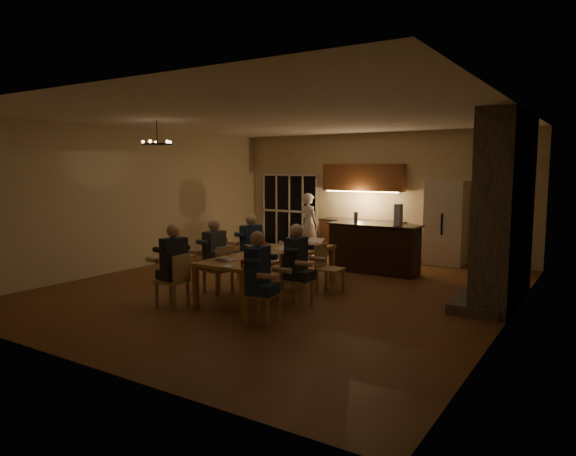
# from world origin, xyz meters

# --- Properties ---
(floor) EXTENTS (9.00, 9.00, 0.00)m
(floor) POSITION_xyz_m (0.00, 0.00, 0.00)
(floor) COLOR brown
(floor) RESTS_ON ground
(back_wall) EXTENTS (8.00, 0.04, 3.20)m
(back_wall) POSITION_xyz_m (0.00, 4.52, 1.60)
(back_wall) COLOR beige
(back_wall) RESTS_ON ground
(left_wall) EXTENTS (0.04, 9.00, 3.20)m
(left_wall) POSITION_xyz_m (-4.02, 0.00, 1.60)
(left_wall) COLOR beige
(left_wall) RESTS_ON ground
(right_wall) EXTENTS (0.04, 9.00, 3.20)m
(right_wall) POSITION_xyz_m (4.02, 0.00, 1.60)
(right_wall) COLOR beige
(right_wall) RESTS_ON ground
(ceiling) EXTENTS (8.00, 9.00, 0.04)m
(ceiling) POSITION_xyz_m (0.00, 0.00, 3.22)
(ceiling) COLOR white
(ceiling) RESTS_ON back_wall
(french_doors) EXTENTS (1.86, 0.08, 2.10)m
(french_doors) POSITION_xyz_m (-2.70, 4.47, 1.05)
(french_doors) COLOR black
(french_doors) RESTS_ON ground
(fireplace) EXTENTS (0.58, 2.50, 3.20)m
(fireplace) POSITION_xyz_m (3.70, 1.20, 1.60)
(fireplace) COLOR #6F6157
(fireplace) RESTS_ON ground
(kitchenette) EXTENTS (2.24, 0.68, 2.40)m
(kitchenette) POSITION_xyz_m (-0.30, 4.20, 1.20)
(kitchenette) COLOR brown
(kitchenette) RESTS_ON ground
(refrigerator) EXTENTS (0.90, 0.68, 2.00)m
(refrigerator) POSITION_xyz_m (1.90, 4.15, 1.00)
(refrigerator) COLOR beige
(refrigerator) RESTS_ON ground
(dining_table) EXTENTS (1.10, 3.07, 0.75)m
(dining_table) POSITION_xyz_m (0.02, -0.46, 0.38)
(dining_table) COLOR tan
(dining_table) RESTS_ON ground
(bar_island) EXTENTS (2.03, 0.70, 1.08)m
(bar_island) POSITION_xyz_m (0.85, 2.32, 0.54)
(bar_island) COLOR black
(bar_island) RESTS_ON ground
(chair_left_near) EXTENTS (0.49, 0.49, 0.89)m
(chair_left_near) POSITION_xyz_m (-0.86, -2.09, 0.45)
(chair_left_near) COLOR tan
(chair_left_near) RESTS_ON ground
(chair_left_mid) EXTENTS (0.51, 0.51, 0.89)m
(chair_left_mid) POSITION_xyz_m (-0.83, -0.96, 0.45)
(chair_left_mid) COLOR tan
(chair_left_mid) RESTS_ON ground
(chair_left_far) EXTENTS (0.45, 0.45, 0.89)m
(chair_left_far) POSITION_xyz_m (-0.90, 0.13, 0.45)
(chair_left_far) COLOR tan
(chair_left_far) RESTS_ON ground
(chair_right_near) EXTENTS (0.49, 0.49, 0.89)m
(chair_right_near) POSITION_xyz_m (0.92, -2.00, 0.45)
(chair_right_near) COLOR tan
(chair_right_near) RESTS_ON ground
(chair_right_mid) EXTENTS (0.44, 0.44, 0.89)m
(chair_right_mid) POSITION_xyz_m (0.87, -0.93, 0.45)
(chair_right_mid) COLOR tan
(chair_right_mid) RESTS_ON ground
(chair_right_far) EXTENTS (0.44, 0.44, 0.89)m
(chair_right_far) POSITION_xyz_m (0.89, 0.21, 0.45)
(chair_right_far) COLOR tan
(chair_right_far) RESTS_ON ground
(person_left_near) EXTENTS (0.70, 0.70, 1.38)m
(person_left_near) POSITION_xyz_m (-0.82, -2.07, 0.69)
(person_left_near) COLOR #21242A
(person_left_near) RESTS_ON ground
(person_right_near) EXTENTS (0.67, 0.67, 1.38)m
(person_right_near) POSITION_xyz_m (0.89, -2.07, 0.69)
(person_right_near) COLOR #1D2E4A
(person_right_near) RESTS_ON ground
(person_left_mid) EXTENTS (0.61, 0.61, 1.38)m
(person_left_mid) POSITION_xyz_m (-0.86, -1.00, 0.69)
(person_left_mid) COLOR #3D4449
(person_left_mid) RESTS_ON ground
(person_right_mid) EXTENTS (0.62, 0.62, 1.38)m
(person_right_mid) POSITION_xyz_m (0.85, -0.93, 0.69)
(person_right_mid) COLOR #21242A
(person_right_mid) RESTS_ON ground
(person_left_far) EXTENTS (0.71, 0.71, 1.38)m
(person_left_far) POSITION_xyz_m (-0.89, 0.15, 0.69)
(person_left_far) COLOR #1D2E4A
(person_left_far) RESTS_ON ground
(standing_person) EXTENTS (0.70, 0.58, 1.65)m
(standing_person) POSITION_xyz_m (-1.43, 3.38, 0.83)
(standing_person) COLOR white
(standing_person) RESTS_ON ground
(chandelier) EXTENTS (0.56, 0.56, 0.03)m
(chandelier) POSITION_xyz_m (-2.21, -1.05, 2.75)
(chandelier) COLOR black
(chandelier) RESTS_ON ceiling
(laptop_a) EXTENTS (0.40, 0.38, 0.23)m
(laptop_a) POSITION_xyz_m (-0.19, -1.44, 0.86)
(laptop_a) COLOR silver
(laptop_a) RESTS_ON dining_table
(laptop_b) EXTENTS (0.38, 0.35, 0.23)m
(laptop_b) POSITION_xyz_m (0.22, -1.28, 0.86)
(laptop_b) COLOR silver
(laptop_b) RESTS_ON dining_table
(laptop_c) EXTENTS (0.35, 0.31, 0.23)m
(laptop_c) POSITION_xyz_m (-0.28, -0.47, 0.86)
(laptop_c) COLOR silver
(laptop_c) RESTS_ON dining_table
(laptop_d) EXTENTS (0.42, 0.40, 0.23)m
(laptop_d) POSITION_xyz_m (0.23, -0.57, 0.86)
(laptop_d) COLOR silver
(laptop_d) RESTS_ON dining_table
(laptop_e) EXTENTS (0.39, 0.36, 0.23)m
(laptop_e) POSITION_xyz_m (-0.15, 0.71, 0.86)
(laptop_e) COLOR silver
(laptop_e) RESTS_ON dining_table
(laptop_f) EXTENTS (0.34, 0.30, 0.23)m
(laptop_f) POSITION_xyz_m (0.33, 0.55, 0.86)
(laptop_f) COLOR silver
(laptop_f) RESTS_ON dining_table
(mug_front) EXTENTS (0.09, 0.09, 0.10)m
(mug_front) POSITION_xyz_m (0.03, -0.94, 0.80)
(mug_front) COLOR silver
(mug_front) RESTS_ON dining_table
(mug_mid) EXTENTS (0.08, 0.08, 0.10)m
(mug_mid) POSITION_xyz_m (0.07, 0.12, 0.80)
(mug_mid) COLOR silver
(mug_mid) RESTS_ON dining_table
(mug_back) EXTENTS (0.08, 0.08, 0.10)m
(mug_back) POSITION_xyz_m (-0.31, 0.37, 0.80)
(mug_back) COLOR silver
(mug_back) RESTS_ON dining_table
(redcup_near) EXTENTS (0.09, 0.09, 0.12)m
(redcup_near) POSITION_xyz_m (0.41, -1.79, 0.81)
(redcup_near) COLOR #B3100B
(redcup_near) RESTS_ON dining_table
(redcup_mid) EXTENTS (0.09, 0.09, 0.12)m
(redcup_mid) POSITION_xyz_m (-0.36, -0.11, 0.81)
(redcup_mid) COLOR #B3100B
(redcup_mid) RESTS_ON dining_table
(redcup_far) EXTENTS (0.09, 0.09, 0.12)m
(redcup_far) POSITION_xyz_m (0.17, 0.99, 0.81)
(redcup_far) COLOR #B3100B
(redcup_far) RESTS_ON dining_table
(can_silver) EXTENTS (0.07, 0.07, 0.12)m
(can_silver) POSITION_xyz_m (0.03, -1.13, 0.81)
(can_silver) COLOR #B2B2B7
(can_silver) RESTS_ON dining_table
(can_cola) EXTENTS (0.07, 0.07, 0.12)m
(can_cola) POSITION_xyz_m (-0.09, 0.99, 0.81)
(can_cola) COLOR #3F0F0C
(can_cola) RESTS_ON dining_table
(plate_near) EXTENTS (0.25, 0.25, 0.02)m
(plate_near) POSITION_xyz_m (0.37, -1.04, 0.76)
(plate_near) COLOR silver
(plate_near) RESTS_ON dining_table
(plate_left) EXTENTS (0.24, 0.24, 0.02)m
(plate_left) POSITION_xyz_m (-0.33, -1.40, 0.76)
(plate_left) COLOR silver
(plate_left) RESTS_ON dining_table
(plate_far) EXTENTS (0.25, 0.25, 0.02)m
(plate_far) POSITION_xyz_m (0.49, 0.32, 0.76)
(plate_far) COLOR silver
(plate_far) RESTS_ON dining_table
(notepad) EXTENTS (0.19, 0.22, 0.01)m
(notepad) POSITION_xyz_m (0.17, -1.88, 0.76)
(notepad) COLOR white
(notepad) RESTS_ON dining_table
(bar_bottle) EXTENTS (0.09, 0.09, 0.24)m
(bar_bottle) POSITION_xyz_m (0.39, 2.37, 1.20)
(bar_bottle) COLOR #99999E
(bar_bottle) RESTS_ON bar_island
(bar_blender) EXTENTS (0.16, 0.16, 0.45)m
(bar_blender) POSITION_xyz_m (1.37, 2.38, 1.30)
(bar_blender) COLOR silver
(bar_blender) RESTS_ON bar_island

